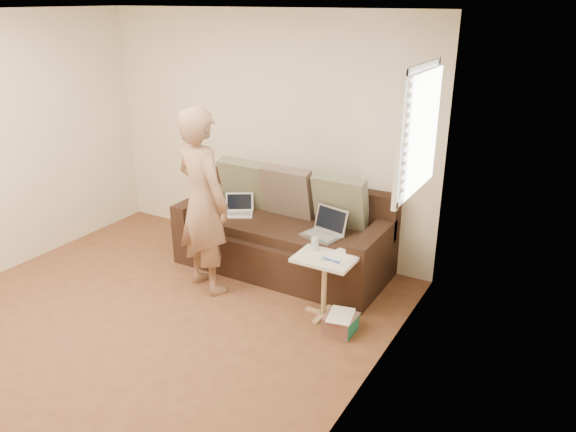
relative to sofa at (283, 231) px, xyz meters
The scene contains 17 objects.
floor 1.90m from the sofa, 106.45° to the right, with size 4.50×4.50×0.00m, color brown.
ceiling 2.86m from the sofa, 106.45° to the right, with size 4.50×4.50×0.00m, color white.
wall_back 1.13m from the sofa, 137.82° to the left, with size 4.00×4.00×0.00m, color beige.
wall_right 2.47m from the sofa, 50.26° to the right, with size 4.50×4.50×0.00m, color beige.
window_blinds 1.93m from the sofa, 10.92° to the right, with size 0.12×0.88×1.08m, color white, non-canonical shape.
sofa is the anchor object (origin of this frame).
pillow_left 0.73m from the sofa, 161.33° to the left, with size 0.55×0.14×0.55m, color #666A4E, non-canonical shape.
pillow_mid 0.42m from the sofa, 104.45° to the left, with size 0.55×0.14×0.55m, color brown, non-canonical shape.
pillow_right 0.69m from the sofa, 20.14° to the left, with size 0.55×0.14×0.55m, color #666A4E, non-canonical shape.
laptop_silver 0.53m from the sofa, 13.84° to the right, with size 0.38×0.27×0.25m, color #B7BABC, non-canonical shape.
laptop_white 0.53m from the sofa, behind, with size 0.29×0.21×0.21m, color white, non-canonical shape.
person 0.98m from the sofa, 121.69° to the right, with size 0.66×0.45×1.81m, color #88614A.
side_table 1.02m from the sofa, 38.33° to the right, with size 0.53×0.37×0.58m, color silver, non-canonical shape.
drinking_glass 0.86m from the sofa, 39.47° to the right, with size 0.07×0.07×0.12m, color silver, non-canonical shape.
scissors 1.11m from the sofa, 37.56° to the right, with size 0.18×0.10×0.02m, color silver, non-canonical shape.
paper_on_table 1.07m from the sofa, 31.27° to the right, with size 0.21×0.30×0.00m, color white, non-canonical shape.
striped_box 1.36m from the sofa, 37.63° to the right, with size 0.26×0.26×0.17m, color red, non-canonical shape.
Camera 1 is at (3.20, -2.80, 2.70)m, focal length 34.58 mm.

